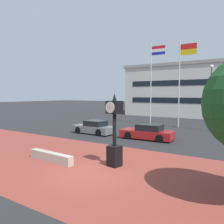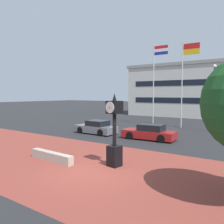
{
  "view_description": "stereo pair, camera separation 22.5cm",
  "coord_description": "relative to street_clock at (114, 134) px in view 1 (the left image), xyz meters",
  "views": [
    {
      "loc": [
        6.75,
        -8.68,
        3.76
      ],
      "look_at": [
        0.23,
        1.32,
        2.84
      ],
      "focal_mm": 36.99,
      "sensor_mm": 36.0,
      "label": 1
    },
    {
      "loc": [
        6.94,
        -8.55,
        3.76
      ],
      "look_at": [
        0.23,
        1.32,
        2.84
      ],
      "focal_mm": 36.99,
      "sensor_mm": 36.0,
      "label": 2
    }
  ],
  "objects": [
    {
      "name": "flagpole_primary",
      "position": [
        -4.79,
        16.02,
        4.12
      ],
      "size": [
        1.8,
        0.14,
        9.73
      ],
      "color": "silver",
      "rests_on": "ground"
    },
    {
      "name": "street_lamp_post",
      "position": [
        1.98,
        15.02,
        2.41
      ],
      "size": [
        0.36,
        0.36,
        6.73
      ],
      "color": "#4C4C51",
      "rests_on": "ground"
    },
    {
      "name": "flagpole_secondary",
      "position": [
        -1.3,
        16.02,
        4.16
      ],
      "size": [
        1.89,
        0.14,
        9.58
      ],
      "color": "silver",
      "rests_on": "ground"
    },
    {
      "name": "plaza_brick_paving",
      "position": [
        -0.39,
        -0.6,
        -1.7
      ],
      "size": [
        44.0,
        9.43,
        0.01
      ],
      "primitive_type": "cube",
      "color": "brown",
      "rests_on": "ground"
    },
    {
      "name": "car_street_mid",
      "position": [
        -7.03,
        7.43,
        -1.13
      ],
      "size": [
        4.15,
        2.01,
        1.28
      ],
      "rotation": [
        0.0,
        0.0,
        1.53
      ],
      "color": "slate",
      "rests_on": "ground"
    },
    {
      "name": "car_street_near",
      "position": [
        -1.57,
        7.63,
        -1.13
      ],
      "size": [
        4.46,
        1.95,
        1.28
      ],
      "rotation": [
        0.0,
        0.0,
        1.61
      ],
      "color": "maroon",
      "rests_on": "ground"
    },
    {
      "name": "civic_building",
      "position": [
        0.76,
        33.86,
        2.75
      ],
      "size": [
        31.31,
        14.98,
        8.89
      ],
      "color": "beige",
      "rests_on": "ground"
    },
    {
      "name": "ground_plane",
      "position": [
        -0.39,
        -1.32,
        -1.7
      ],
      "size": [
        200.0,
        200.0,
        0.0
      ],
      "primitive_type": "plane",
      "color": "#262628"
    },
    {
      "name": "planter_wall",
      "position": [
        -3.47,
        -1.2,
        -1.45
      ],
      "size": [
        3.22,
        0.57,
        0.5
      ],
      "primitive_type": "cube",
      "rotation": [
        0.0,
        0.0,
        -0.05
      ],
      "color": "#ADA393",
      "rests_on": "ground"
    },
    {
      "name": "street_clock",
      "position": [
        0.0,
        0.0,
        0.0
      ],
      "size": [
        0.75,
        0.8,
        3.82
      ],
      "rotation": [
        0.0,
        0.0,
        -0.16
      ],
      "color": "black",
      "rests_on": "ground"
    }
  ]
}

